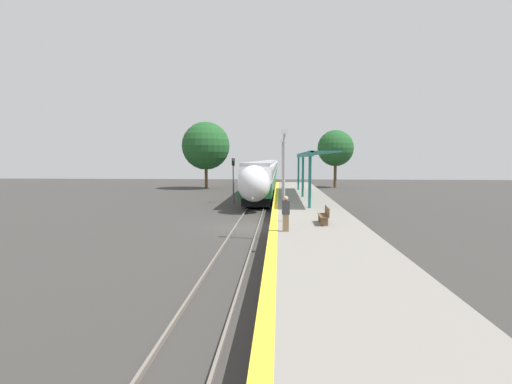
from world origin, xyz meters
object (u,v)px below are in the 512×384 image
at_px(platform_bench, 325,215).
at_px(railway_signal, 233,176).
at_px(person_waiting, 286,213).
at_px(lamppost_mid, 283,165).
at_px(lamppost_near, 284,168).
at_px(train, 269,169).

height_order(platform_bench, railway_signal, railway_signal).
height_order(person_waiting, lamppost_mid, lamppost_mid).
bearing_deg(person_waiting, lamppost_near, 90.97).
bearing_deg(train, person_waiting, -87.80).
relative_size(person_waiting, lamppost_near, 0.34).
height_order(train, lamppost_near, lamppost_near).
bearing_deg(platform_bench, railway_signal, 110.28).
distance_m(person_waiting, lamppost_mid, 13.41).
distance_m(person_waiting, railway_signal, 21.27).
relative_size(train, lamppost_mid, 19.91).
bearing_deg(platform_bench, lamppost_near, 160.03).
distance_m(platform_bench, person_waiting, 3.04).
xyz_separation_m(lamppost_near, lamppost_mid, (0.00, 10.28, 0.00)).
bearing_deg(person_waiting, lamppost_mid, 90.22).
xyz_separation_m(train, railway_signal, (-2.46, -39.98, 0.40)).
relative_size(train, railway_signal, 21.94).
distance_m(train, lamppost_mid, 47.51).
xyz_separation_m(train, lamppost_near, (2.28, -57.70, 1.56)).
bearing_deg(railway_signal, lamppost_mid, -57.46).
distance_m(train, railway_signal, 40.06).
distance_m(platform_bench, lamppost_mid, 11.46).
distance_m(train, platform_bench, 58.62).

